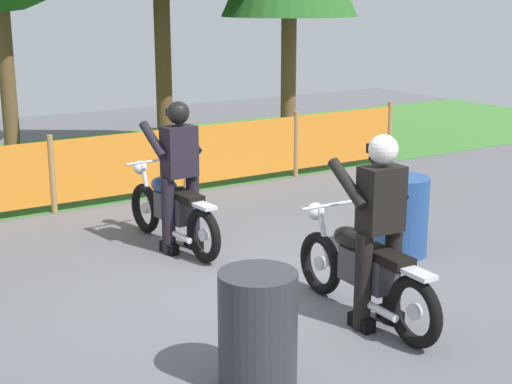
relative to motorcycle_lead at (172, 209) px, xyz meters
name	(u,v)px	position (x,y,z in m)	size (l,w,h in m)	color
ground	(262,283)	(0.25, -1.52, -0.45)	(24.00, 24.00, 0.02)	#5B5B60
grass_verge	(62,167)	(0.25, 4.70, -0.43)	(24.00, 5.29, 0.01)	#427A33
barrier_fence	(122,165)	(0.25, 2.05, 0.10)	(9.84, 0.08, 1.05)	#997547
motorcycle_lead	(172,209)	(0.00, 0.00, 0.00)	(0.56, 1.92, 0.91)	black
motorcycle_trailing	(363,270)	(0.55, -2.70, 0.00)	(0.57, 1.94, 0.92)	black
rider_lead	(179,171)	(0.01, -0.18, 0.48)	(0.57, 0.58, 1.69)	black
rider_trailing	(379,224)	(0.55, -2.89, 0.48)	(0.56, 0.57, 1.69)	black
oil_drum	(258,330)	(-0.89, -3.23, 0.00)	(0.58, 0.58, 0.88)	#2D2D33
spare_drum	(402,216)	(2.02, -1.61, 0.00)	(0.58, 0.58, 0.88)	navy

